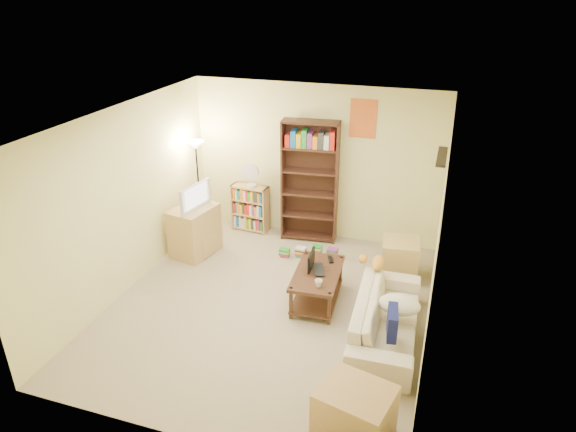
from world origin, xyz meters
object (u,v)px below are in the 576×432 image
at_px(coffee_table, 317,282).
at_px(television, 192,196).
at_px(tv_stand, 195,231).
at_px(laptop, 322,270).
at_px(floor_lamp, 197,162).
at_px(sofa, 386,319).
at_px(tall_bookshelf, 310,179).
at_px(short_bookshelf, 250,208).
at_px(tabby_cat, 375,262).
at_px(end_cabinet, 355,413).
at_px(side_table, 400,259).
at_px(desk_fan, 251,174).
at_px(mug, 319,283).

xyz_separation_m(coffee_table, television, (-2.15, 0.72, 0.66)).
xyz_separation_m(tv_stand, television, (0.00, 0.00, 0.58)).
relative_size(laptop, floor_lamp, 0.24).
bearing_deg(laptop, sofa, -140.30).
bearing_deg(tall_bookshelf, laptop, -74.65).
height_order(television, short_bookshelf, television).
relative_size(coffee_table, short_bookshelf, 1.34).
bearing_deg(tabby_cat, tv_stand, 170.13).
xyz_separation_m(coffee_table, floor_lamp, (-2.34, 1.30, 0.99)).
relative_size(sofa, tabby_cat, 4.42).
bearing_deg(laptop, tall_bookshelf, 0.54).
bearing_deg(television, floor_lamp, 28.99).
distance_m(television, tall_bookshelf, 1.86).
height_order(tall_bookshelf, end_cabinet, tall_bookshelf).
height_order(coffee_table, laptop, laptop).
distance_m(sofa, side_table, 1.44).
bearing_deg(side_table, floor_lamp, 174.32).
bearing_deg(tabby_cat, sofa, -69.15).
distance_m(tabby_cat, desk_fan, 2.77).
distance_m(sofa, desk_fan, 3.45).
bearing_deg(laptop, desk_fan, 24.18).
bearing_deg(floor_lamp, coffee_table, -29.05).
height_order(tabby_cat, end_cabinet, tabby_cat).
bearing_deg(television, laptop, -95.80).
height_order(laptop, tall_bookshelf, tall_bookshelf).
distance_m(tabby_cat, side_table, 0.85).
relative_size(television, side_table, 1.19).
bearing_deg(tv_stand, desk_fan, 71.78).
xyz_separation_m(short_bookshelf, end_cabinet, (2.54, -3.78, -0.12)).
relative_size(mug, floor_lamp, 0.08).
xyz_separation_m(sofa, desk_fan, (-2.57, 2.18, 0.76)).
relative_size(tv_stand, tall_bookshelf, 0.39).
bearing_deg(tv_stand, side_table, 15.73).
relative_size(tabby_cat, side_table, 0.74).
relative_size(sofa, tv_stand, 2.43).
relative_size(television, tall_bookshelf, 0.35).
distance_m(laptop, floor_lamp, 2.82).
relative_size(sofa, desk_fan, 4.42).
bearing_deg(side_table, sofa, -89.37).
distance_m(tall_bookshelf, short_bookshelf, 1.22).
bearing_deg(sofa, end_cabinet, 175.21).
bearing_deg(tabby_cat, laptop, -165.30).
xyz_separation_m(sofa, laptop, (-0.92, 0.52, 0.20)).
bearing_deg(floor_lamp, mug, -33.74).
height_order(floor_lamp, end_cabinet, floor_lamp).
distance_m(mug, television, 2.53).
distance_m(laptop, short_bookshelf, 2.40).
bearing_deg(tv_stand, end_cabinet, -30.93).
relative_size(tabby_cat, coffee_table, 0.40).
distance_m(coffee_table, tv_stand, 2.27).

